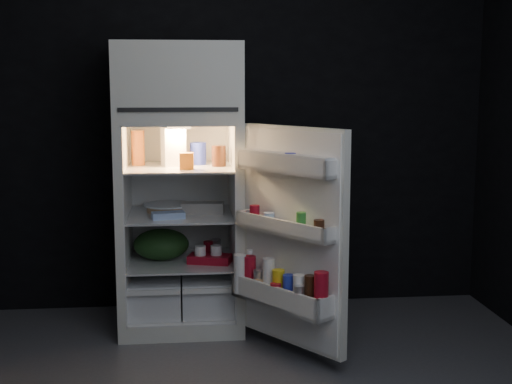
{
  "coord_description": "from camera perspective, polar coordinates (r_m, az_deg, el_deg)",
  "views": [
    {
      "loc": [
        -0.08,
        -3.15,
        1.55
      ],
      "look_at": [
        0.35,
        1.0,
        0.9
      ],
      "focal_mm": 50.0,
      "sensor_mm": 36.0,
      "label": 1
    }
  ],
  "objects": [
    {
      "name": "small_can_red",
      "position": [
        4.68,
        -3.85,
        -4.5
      ],
      "size": [
        0.08,
        0.08,
        0.09
      ],
      "primitive_type": "cylinder",
      "rotation": [
        0.0,
        0.0,
        -0.37
      ],
      "color": "maroon",
      "rests_on": "refrigerator"
    },
    {
      "name": "mayo_jar",
      "position": [
        4.55,
        -4.65,
        3.09
      ],
      "size": [
        0.14,
        0.14,
        0.14
      ],
      "primitive_type": "cylinder",
      "rotation": [
        0.0,
        0.0,
        -0.41
      ],
      "color": "#2030AD",
      "rests_on": "refrigerator"
    },
    {
      "name": "small_can_silver",
      "position": [
        4.74,
        -3.25,
        -4.34
      ],
      "size": [
        0.08,
        0.08,
        0.09
      ],
      "primitive_type": "cylinder",
      "rotation": [
        0.0,
        0.0,
        0.06
      ],
      "color": "#B6B5BA",
      "rests_on": "refrigerator"
    },
    {
      "name": "wrapped_pkg",
      "position": [
        4.64,
        -3.86,
        -1.1
      ],
      "size": [
        0.13,
        0.11,
        0.05
      ],
      "primitive_type": "cube",
      "rotation": [
        0.0,
        0.0,
        0.04
      ],
      "color": "beige",
      "rests_on": "refrigerator"
    },
    {
      "name": "wall_back",
      "position": [
        4.86,
        -5.0,
        6.46
      ],
      "size": [
        4.0,
        0.0,
        2.7
      ],
      "primitive_type": "cube",
      "color": "black",
      "rests_on": "ground"
    },
    {
      "name": "wall_front",
      "position": [
        1.47,
        -2.67,
        1.03
      ],
      "size": [
        4.0,
        0.0,
        2.7
      ],
      "primitive_type": "cube",
      "color": "black",
      "rests_on": "ground"
    },
    {
      "name": "produce_bag",
      "position": [
        4.58,
        -7.59,
        -4.17
      ],
      "size": [
        0.44,
        0.42,
        0.2
      ],
      "primitive_type": "ellipsoid",
      "rotation": [
        0.0,
        0.0,
        0.43
      ],
      "color": "#193815",
      "rests_on": "refrigerator"
    },
    {
      "name": "fridge_door",
      "position": [
        3.93,
        2.67,
        -4.06
      ],
      "size": [
        0.58,
        0.69,
        1.22
      ],
      "color": "white",
      "rests_on": "ground"
    },
    {
      "name": "flat_package",
      "position": [
        4.35,
        -7.03,
        -1.86
      ],
      "size": [
        0.21,
        0.13,
        0.04
      ],
      "primitive_type": "cube",
      "rotation": [
        0.0,
        0.0,
        0.16
      ],
      "color": "#94B2E5",
      "rests_on": "refrigerator"
    },
    {
      "name": "amber_bottle",
      "position": [
        4.55,
        -9.42,
        3.51
      ],
      "size": [
        0.09,
        0.09,
        0.22
      ],
      "primitive_type": "cylinder",
      "rotation": [
        0.0,
        0.0,
        0.17
      ],
      "color": "#CC6220",
      "rests_on": "refrigerator"
    },
    {
      "name": "yogurt_tray",
      "position": [
        4.48,
        -3.71,
        -5.36
      ],
      "size": [
        0.29,
        0.21,
        0.05
      ],
      "primitive_type": "cube",
      "rotation": [
        0.0,
        0.0,
        -0.27
      ],
      "color": "maroon",
      "rests_on": "refrigerator"
    },
    {
      "name": "refrigerator",
      "position": [
        4.51,
        -6.12,
        1.23
      ],
      "size": [
        0.76,
        0.71,
        1.78
      ],
      "color": "white",
      "rests_on": "ground"
    },
    {
      "name": "pie",
      "position": [
        4.59,
        -7.05,
        -1.31
      ],
      "size": [
        0.32,
        0.32,
        0.04
      ],
      "primitive_type": "cylinder",
      "rotation": [
        0.0,
        0.0,
        -0.22
      ],
      "color": "tan",
      "rests_on": "refrigerator"
    },
    {
      "name": "milk_jug",
      "position": [
        4.48,
        -6.64,
        3.62
      ],
      "size": [
        0.16,
        0.16,
        0.24
      ],
      "primitive_type": "cube",
      "rotation": [
        0.0,
        0.0,
        0.25
      ],
      "color": "white",
      "rests_on": "refrigerator"
    },
    {
      "name": "small_carton",
      "position": [
        4.3,
        -5.57,
        2.48
      ],
      "size": [
        0.09,
        0.07,
        0.1
      ],
      "primitive_type": "cube",
      "rotation": [
        0.0,
        0.0,
        -0.08
      ],
      "color": "orange",
      "rests_on": "refrigerator"
    },
    {
      "name": "jam_jar",
      "position": [
        4.44,
        -2.99,
        2.9
      ],
      "size": [
        0.1,
        0.1,
        0.13
      ],
      "primitive_type": "cylinder",
      "rotation": [
        0.0,
        0.0,
        0.13
      ],
      "color": "black",
      "rests_on": "refrigerator"
    },
    {
      "name": "egg_carton",
      "position": [
        4.5,
        -4.29,
        -1.28
      ],
      "size": [
        0.28,
        0.13,
        0.07
      ],
      "primitive_type": "cube",
      "rotation": [
        0.0,
        0.0,
        -0.13
      ],
      "color": "gray",
      "rests_on": "refrigerator"
    }
  ]
}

